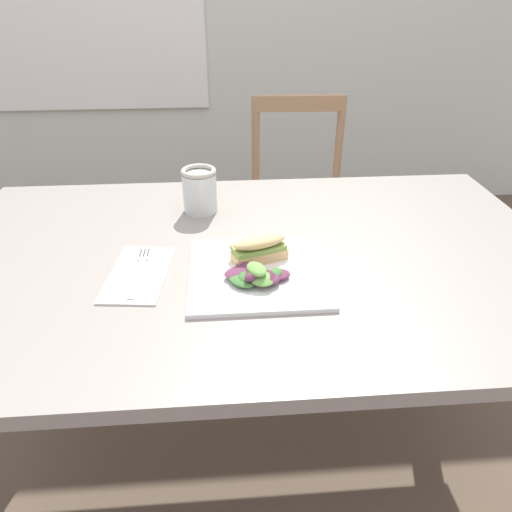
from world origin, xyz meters
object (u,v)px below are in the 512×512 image
dining_table (253,296)px  chair_wooden_far (299,210)px  mason_jar_iced_tea (200,192)px  sandwich_half_front (259,248)px  fork_on_napkin (140,268)px  plate_lunch (257,272)px

dining_table → chair_wooden_far: chair_wooden_far is taller
dining_table → mason_jar_iced_tea: 0.30m
dining_table → sandwich_half_front: 0.17m
sandwich_half_front → fork_on_napkin: bearing=-178.3°
dining_table → fork_on_napkin: fork_on_napkin is taller
fork_on_napkin → chair_wooden_far: bearing=61.3°
dining_table → plate_lunch: bearing=-87.4°
chair_wooden_far → plate_lunch: bearing=-104.8°
chair_wooden_far → plate_lunch: 0.99m
plate_lunch → mason_jar_iced_tea: size_ratio=2.41×
chair_wooden_far → sandwich_half_front: size_ratio=6.95×
dining_table → plate_lunch: plate_lunch is taller
fork_on_napkin → plate_lunch: bearing=-8.2°
fork_on_napkin → dining_table: bearing=13.4°
plate_lunch → chair_wooden_far: bearing=75.2°
dining_table → chair_wooden_far: (0.24, 0.82, -0.17)m
plate_lunch → mason_jar_iced_tea: mason_jar_iced_tea is taller
sandwich_half_front → fork_on_napkin: size_ratio=0.67×
dining_table → sandwich_half_front: bearing=-77.1°
sandwich_half_front → mason_jar_iced_tea: 0.30m
dining_table → fork_on_napkin: (-0.24, -0.06, 0.13)m
plate_lunch → fork_on_napkin: 0.24m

